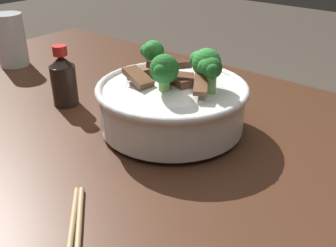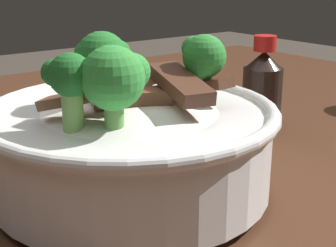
{
  "view_description": "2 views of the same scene",
  "coord_description": "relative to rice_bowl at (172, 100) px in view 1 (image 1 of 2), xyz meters",
  "views": [
    {
      "loc": [
        -0.46,
        0.34,
        1.06
      ],
      "look_at": [
        -0.1,
        -0.09,
        0.77
      ],
      "focal_mm": 41.86,
      "sensor_mm": 36.0,
      "label": 1
    },
    {
      "loc": [
        -0.3,
        -0.44,
        0.94
      ],
      "look_at": [
        -0.05,
        -0.1,
        0.8
      ],
      "focal_mm": 52.13,
      "sensor_mm": 36.0,
      "label": 2
    }
  ],
  "objects": [
    {
      "name": "rice_bowl",
      "position": [
        0.0,
        0.0,
        0.0
      ],
      "size": [
        0.25,
        0.25,
        0.14
      ],
      "color": "white",
      "rests_on": "dining_table"
    },
    {
      "name": "soy_sauce_bottle",
      "position": [
        0.22,
        0.05,
        -0.0
      ],
      "size": [
        0.05,
        0.05,
        0.12
      ],
      "color": "black",
      "rests_on": "dining_table"
    },
    {
      "name": "drinking_glass",
      "position": [
        0.5,
        -0.01,
        0.0
      ],
      "size": [
        0.07,
        0.07,
        0.12
      ],
      "color": "white",
      "rests_on": "dining_table"
    },
    {
      "name": "dining_table",
      "position": [
        0.09,
        0.11,
        -0.19
      ],
      "size": [
        1.2,
        0.89,
        0.75
      ],
      "color": "#472819",
      "rests_on": "ground"
    }
  ]
}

